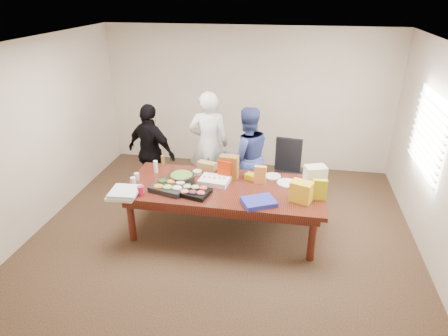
% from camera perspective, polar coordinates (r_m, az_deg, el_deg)
% --- Properties ---
extents(floor, '(5.50, 5.00, 0.02)m').
position_cam_1_polar(floor, '(5.92, 0.02, -9.25)').
color(floor, '#47301E').
rests_on(floor, ground).
extents(ceiling, '(5.50, 5.00, 0.02)m').
position_cam_1_polar(ceiling, '(4.92, 0.03, 17.88)').
color(ceiling, white).
rests_on(ceiling, wall_back).
extents(wall_back, '(5.50, 0.04, 2.70)m').
position_cam_1_polar(wall_back, '(7.62, 3.45, 10.02)').
color(wall_back, beige).
rests_on(wall_back, floor).
extents(wall_front, '(5.50, 0.04, 2.70)m').
position_cam_1_polar(wall_front, '(3.16, -8.37, -14.02)').
color(wall_front, beige).
rests_on(wall_front, floor).
extents(wall_left, '(0.04, 5.00, 2.70)m').
position_cam_1_polar(wall_left, '(6.33, -25.34, 4.43)').
color(wall_left, beige).
rests_on(wall_left, floor).
extents(wall_right, '(0.04, 5.00, 2.70)m').
position_cam_1_polar(wall_right, '(5.52, 29.36, 0.73)').
color(wall_right, beige).
rests_on(wall_right, floor).
extents(window_panel, '(0.03, 1.40, 1.10)m').
position_cam_1_polar(window_panel, '(6.00, 27.78, 4.39)').
color(window_panel, white).
rests_on(window_panel, wall_right).
extents(window_blinds, '(0.04, 1.36, 1.00)m').
position_cam_1_polar(window_blinds, '(5.98, 27.41, 4.43)').
color(window_blinds, beige).
rests_on(window_blinds, wall_right).
extents(conference_table, '(2.80, 1.20, 0.75)m').
position_cam_1_polar(conference_table, '(5.71, 0.02, -6.06)').
color(conference_table, '#4C1C0F').
rests_on(conference_table, floor).
extents(office_chair, '(0.58, 0.58, 1.03)m').
position_cam_1_polar(office_chair, '(6.47, 9.17, -1.02)').
color(office_chair, black).
rests_on(office_chair, floor).
extents(person_center, '(0.71, 0.51, 1.82)m').
position_cam_1_polar(person_center, '(6.56, -2.25, 3.46)').
color(person_center, white).
rests_on(person_center, floor).
extents(person_right, '(0.98, 0.88, 1.65)m').
position_cam_1_polar(person_right, '(6.31, 3.32, 1.71)').
color(person_right, navy).
rests_on(person_right, floor).
extents(person_left, '(1.04, 0.73, 1.64)m').
position_cam_1_polar(person_left, '(6.58, -10.56, 2.26)').
color(person_left, black).
rests_on(person_left, floor).
extents(veggie_tray, '(0.56, 0.49, 0.07)m').
position_cam_1_polar(veggie_tray, '(5.47, -7.95, -2.84)').
color(veggie_tray, black).
rests_on(veggie_tray, conference_table).
extents(fruit_tray, '(0.47, 0.41, 0.06)m').
position_cam_1_polar(fruit_tray, '(5.32, -4.39, -3.57)').
color(fruit_tray, black).
rests_on(fruit_tray, conference_table).
extents(sheet_cake, '(0.45, 0.36, 0.07)m').
position_cam_1_polar(sheet_cake, '(5.61, -1.39, -1.84)').
color(sheet_cake, white).
rests_on(sheet_cake, conference_table).
extents(salad_bowl, '(0.47, 0.47, 0.12)m').
position_cam_1_polar(salad_bowl, '(5.65, -6.21, -1.53)').
color(salad_bowl, black).
rests_on(salad_bowl, conference_table).
extents(chip_bag_blue, '(0.51, 0.46, 0.06)m').
position_cam_1_polar(chip_bag_blue, '(5.10, 5.12, -4.95)').
color(chip_bag_blue, '#2A2EA3').
rests_on(chip_bag_blue, conference_table).
extents(chip_bag_red, '(0.21, 0.12, 0.29)m').
position_cam_1_polar(chip_bag_red, '(5.67, 0.15, -0.29)').
color(chip_bag_red, '#B32703').
rests_on(chip_bag_red, conference_table).
extents(chip_bag_yellow, '(0.19, 0.09, 0.29)m').
position_cam_1_polar(chip_bag_yellow, '(5.29, 13.78, -3.08)').
color(chip_bag_yellow, '#CCD116').
rests_on(chip_bag_yellow, conference_table).
extents(chip_bag_orange, '(0.17, 0.08, 0.26)m').
position_cam_1_polar(chip_bag_orange, '(5.59, 5.31, -0.98)').
color(chip_bag_orange, orange).
rests_on(chip_bag_orange, conference_table).
extents(mayo_jar, '(0.13, 0.13, 0.15)m').
position_cam_1_polar(mayo_jar, '(5.82, 1.32, -0.36)').
color(mayo_jar, silver).
rests_on(mayo_jar, conference_table).
extents(mustard_bottle, '(0.08, 0.08, 0.18)m').
position_cam_1_polar(mustard_bottle, '(5.81, -0.48, -0.22)').
color(mustard_bottle, gold).
rests_on(mustard_bottle, conference_table).
extents(dressing_bottle, '(0.06, 0.06, 0.18)m').
position_cam_1_polar(dressing_bottle, '(6.19, -8.91, 1.05)').
color(dressing_bottle, brown).
rests_on(dressing_bottle, conference_table).
extents(ranch_bottle, '(0.07, 0.07, 0.19)m').
position_cam_1_polar(ranch_bottle, '(5.98, -9.94, 0.18)').
color(ranch_bottle, '#EEEDCD').
rests_on(ranch_bottle, conference_table).
extents(banana_bunch, '(0.26, 0.21, 0.08)m').
position_cam_1_polar(banana_bunch, '(5.73, 4.25, -1.31)').
color(banana_bunch, gold).
rests_on(banana_bunch, conference_table).
extents(bread_loaf, '(0.32, 0.20, 0.12)m').
position_cam_1_polar(bread_loaf, '(6.02, -2.49, 0.33)').
color(bread_loaf, '#A57C44').
rests_on(bread_loaf, conference_table).
extents(kraft_bag, '(0.27, 0.17, 0.35)m').
position_cam_1_polar(kraft_bag, '(5.71, 0.76, 0.18)').
color(kraft_bag, brown).
rests_on(kraft_bag, conference_table).
extents(red_cup, '(0.10, 0.10, 0.12)m').
position_cam_1_polar(red_cup, '(5.41, -12.08, -3.22)').
color(red_cup, red).
rests_on(red_cup, conference_table).
extents(clear_cup_a, '(0.08, 0.08, 0.10)m').
position_cam_1_polar(clear_cup_a, '(5.73, -13.15, -1.80)').
color(clear_cup_a, white).
rests_on(clear_cup_a, conference_table).
extents(clear_cup_b, '(0.09, 0.09, 0.10)m').
position_cam_1_polar(clear_cup_b, '(5.84, -12.64, -1.19)').
color(clear_cup_b, silver).
rests_on(clear_cup_b, conference_table).
extents(pizza_box_lower, '(0.39, 0.39, 0.04)m').
position_cam_1_polar(pizza_box_lower, '(5.45, -14.57, -3.77)').
color(pizza_box_lower, silver).
rests_on(pizza_box_lower, conference_table).
extents(pizza_box_upper, '(0.40, 0.40, 0.04)m').
position_cam_1_polar(pizza_box_upper, '(5.43, -14.32, -3.35)').
color(pizza_box_upper, silver).
rests_on(pizza_box_upper, pizza_box_lower).
extents(plate_a, '(0.31, 0.31, 0.02)m').
position_cam_1_polar(plate_a, '(5.68, 9.15, -2.16)').
color(plate_a, white).
rests_on(plate_a, conference_table).
extents(plate_b, '(0.28, 0.28, 0.02)m').
position_cam_1_polar(plate_b, '(5.85, 7.11, -1.19)').
color(plate_b, silver).
rests_on(plate_b, conference_table).
extents(dip_bowl_a, '(0.15, 0.15, 0.06)m').
position_cam_1_polar(dip_bowl_a, '(5.73, 4.85, -1.41)').
color(dip_bowl_a, beige).
rests_on(dip_bowl_a, conference_table).
extents(dip_bowl_b, '(0.15, 0.15, 0.05)m').
position_cam_1_polar(dip_bowl_b, '(5.89, -3.92, -0.64)').
color(dip_bowl_b, beige).
rests_on(dip_bowl_b, conference_table).
extents(grocery_bag_white, '(0.34, 0.29, 0.30)m').
position_cam_1_polar(grocery_bag_white, '(5.62, 13.17, -1.20)').
color(grocery_bag_white, '#E9EAC9').
rests_on(grocery_bag_white, conference_table).
extents(grocery_bag_yellow, '(0.32, 0.27, 0.27)m').
position_cam_1_polar(grocery_bag_yellow, '(5.20, 11.24, -3.41)').
color(grocery_bag_yellow, yellow).
rests_on(grocery_bag_yellow, conference_table).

